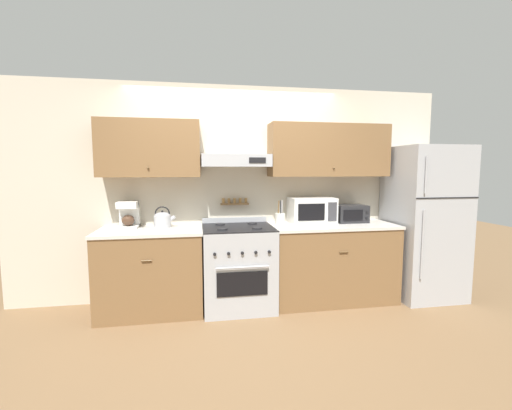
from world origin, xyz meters
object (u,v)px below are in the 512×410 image
at_px(utensil_crock, 280,218).
at_px(refrigerator, 424,222).
at_px(stove_range, 238,267).
at_px(microwave, 312,210).
at_px(tea_kettle, 163,219).
at_px(coffee_maker, 129,214).
at_px(toaster_oven, 350,214).

bearing_deg(utensil_crock, refrigerator, -5.65).
xyz_separation_m(stove_range, microwave, (0.92, 0.16, 0.61)).
height_order(tea_kettle, utensil_crock, utensil_crock).
relative_size(tea_kettle, utensil_crock, 0.86).
relative_size(stove_range, coffee_maker, 3.34).
relative_size(coffee_maker, utensil_crock, 1.05).
xyz_separation_m(tea_kettle, utensil_crock, (1.35, 0.00, -0.02)).
bearing_deg(tea_kettle, utensil_crock, 0.00).
relative_size(refrigerator, toaster_oven, 4.90).
distance_m(coffee_maker, utensil_crock, 1.72).
height_order(refrigerator, coffee_maker, refrigerator).
xyz_separation_m(refrigerator, tea_kettle, (-3.12, 0.17, 0.09)).
distance_m(refrigerator, tea_kettle, 3.13).
distance_m(refrigerator, coffee_maker, 3.49).
height_order(stove_range, utensil_crock, utensil_crock).
distance_m(stove_range, toaster_oven, 1.52).
bearing_deg(toaster_oven, refrigerator, -11.08).
height_order(stove_range, refrigerator, refrigerator).
bearing_deg(utensil_crock, tea_kettle, -180.00).
bearing_deg(coffee_maker, stove_range, -8.34).
bearing_deg(tea_kettle, coffee_maker, 175.44).
xyz_separation_m(tea_kettle, coffee_maker, (-0.37, 0.03, 0.06)).
distance_m(stove_range, refrigerator, 2.34).
bearing_deg(utensil_crock, toaster_oven, -0.11).
distance_m(stove_range, utensil_crock, 0.75).
relative_size(refrigerator, tea_kettle, 7.60).
xyz_separation_m(stove_range, utensil_crock, (0.52, 0.15, 0.52)).
xyz_separation_m(coffee_maker, utensil_crock, (1.71, -0.03, -0.08)).
bearing_deg(refrigerator, tea_kettle, 176.79).
distance_m(stove_range, coffee_maker, 1.35).
xyz_separation_m(utensil_crock, toaster_oven, (0.89, -0.00, 0.04)).
xyz_separation_m(coffee_maker, microwave, (2.11, -0.01, 0.00)).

